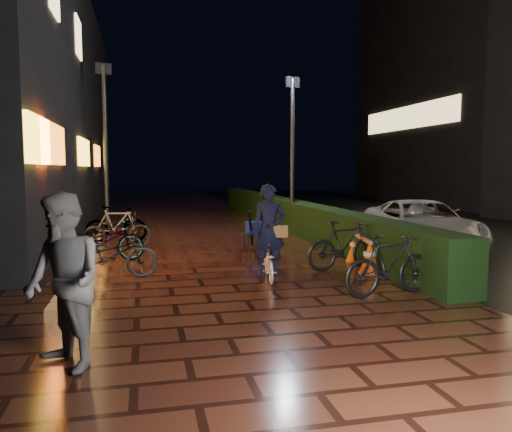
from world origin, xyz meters
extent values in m
plane|color=#381911|center=(0.00, 0.00, 0.00)|extent=(80.00, 80.00, 0.00)
cube|color=black|center=(9.00, 5.00, 0.00)|extent=(11.00, 60.00, 0.01)
cube|color=black|center=(3.30, 8.00, 0.50)|extent=(0.70, 20.00, 1.00)
imported|color=#5B5C5E|center=(-2.35, -3.33, 0.92)|extent=(1.08, 1.13, 1.84)
imported|color=#B0B1B5|center=(5.41, 2.87, 0.63)|extent=(2.85, 4.78, 1.25)
cube|color=yellow|center=(-3.45, 1.50, 2.60)|extent=(0.08, 2.00, 0.90)
cube|color=orange|center=(-3.45, 3.00, 2.60)|extent=(0.08, 3.00, 0.90)
cube|color=yellow|center=(-3.45, 9.00, 2.60)|extent=(0.08, 2.80, 0.90)
cube|color=orange|center=(-3.45, 14.00, 2.60)|extent=(0.08, 2.20, 0.90)
cube|color=#FFD88C|center=(-3.45, 8.50, 6.20)|extent=(0.06, 1.20, 1.20)
cube|color=black|center=(17.50, 18.00, 7.00)|extent=(8.00, 14.00, 14.00)
cube|color=#FFD88C|center=(13.45, 18.00, 5.00)|extent=(0.06, 10.00, 1.30)
cylinder|color=black|center=(3.02, 6.42, 2.40)|extent=(0.16, 0.16, 4.81)
cube|color=black|center=(3.02, 6.42, 4.72)|extent=(0.47, 0.19, 0.32)
cylinder|color=black|center=(-2.77, 9.14, 2.75)|extent=(0.18, 0.18, 5.50)
cube|color=black|center=(-2.77, 9.14, 5.39)|extent=(0.53, 0.21, 0.37)
imported|color=white|center=(0.71, 0.27, 0.33)|extent=(0.62, 1.29, 0.65)
imported|color=black|center=(0.69, 0.17, 0.95)|extent=(0.66, 0.49, 1.67)
cube|color=brown|center=(0.88, 0.12, 0.92)|extent=(0.31, 0.17, 0.21)
cone|color=#FF4E0D|center=(2.76, 0.30, 0.33)|extent=(0.42, 0.42, 0.66)
cone|color=#DE610B|center=(3.00, 1.51, 0.33)|extent=(0.42, 0.42, 0.66)
cube|color=#F54C0C|center=(2.76, 0.30, 0.01)|extent=(0.42, 0.42, 0.03)
cube|color=red|center=(3.00, 1.51, 0.01)|extent=(0.42, 0.42, 0.03)
cube|color=red|center=(2.88, 0.90, 0.63)|extent=(0.34, 1.41, 0.07)
cube|color=black|center=(1.22, 3.75, 0.39)|extent=(0.59, 0.50, 0.04)
cylinder|color=black|center=(1.02, 3.55, 0.19)|extent=(0.03, 0.03, 0.37)
cylinder|color=black|center=(1.45, 3.60, 0.19)|extent=(0.03, 0.03, 0.37)
cylinder|color=black|center=(0.98, 3.90, 0.19)|extent=(0.03, 0.03, 0.37)
cylinder|color=black|center=(1.41, 3.95, 0.19)|extent=(0.03, 0.03, 0.37)
cube|color=#0C1AA4|center=(1.22, 3.75, 0.56)|extent=(0.43, 0.38, 0.30)
cylinder|color=black|center=(1.09, 3.59, 0.54)|extent=(0.24, 0.40, 0.95)
imported|color=black|center=(-2.41, 2.97, 0.46)|extent=(1.81, 0.81, 0.92)
imported|color=black|center=(-2.17, 0.93, 0.46)|extent=(1.80, 0.79, 0.92)
imported|color=black|center=(-2.23, 4.80, 0.46)|extent=(1.78, 0.70, 0.92)
imported|color=black|center=(-2.30, 5.72, 0.51)|extent=(1.73, 0.63, 1.02)
imported|color=black|center=(2.44, 0.79, 0.51)|extent=(1.74, 0.71, 1.02)
imported|color=black|center=(2.33, -1.33, 0.51)|extent=(1.75, 0.76, 1.02)
camera|label=1|loc=(-1.54, -8.62, 2.07)|focal=35.00mm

